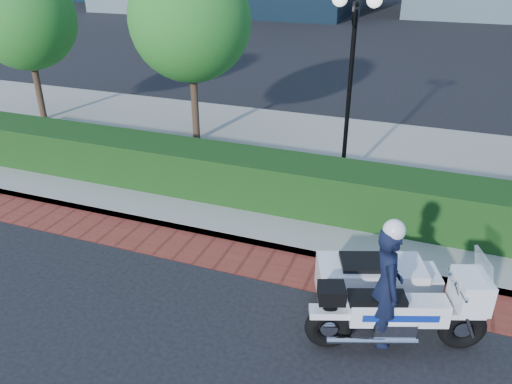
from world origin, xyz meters
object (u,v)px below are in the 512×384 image
(lamppost, at_px, (352,61))
(police_motorcycle, at_px, (385,290))
(tree_a, at_px, (25,19))
(tree_b, at_px, (190,20))

(lamppost, height_order, police_motorcycle, lamppost)
(tree_a, bearing_deg, police_motorcycle, -27.40)
(lamppost, relative_size, tree_a, 0.92)
(lamppost, bearing_deg, police_motorcycle, -71.50)
(lamppost, distance_m, police_motorcycle, 5.44)
(lamppost, bearing_deg, tree_b, 163.89)
(lamppost, distance_m, tree_b, 4.71)
(tree_a, xyz_separation_m, tree_b, (5.50, 0.00, 0.21))
(police_motorcycle, bearing_deg, tree_a, 132.62)
(lamppost, xyz_separation_m, police_motorcycle, (1.57, -4.70, -2.25))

